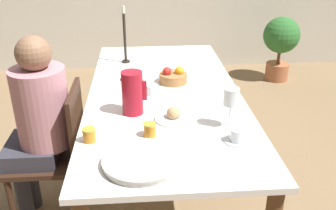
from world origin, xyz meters
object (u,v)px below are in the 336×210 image
(teacup_near_person, at_px, (238,136))
(teacup_across, at_px, (152,91))
(wine_glass_water, at_px, (231,98))
(candlestick_tall, at_px, (125,40))
(red_pitcher, at_px, (132,93))
(jam_jar_red, at_px, (150,129))
(fruit_bowl, at_px, (173,77))
(chair_person_side, at_px, (58,151))
(serving_tray, at_px, (141,161))
(potted_plant, at_px, (281,41))
(bread_plate, at_px, (174,116))
(jam_jar_amber, at_px, (89,134))
(person_seated, at_px, (38,118))

(teacup_near_person, height_order, teacup_across, same)
(wine_glass_water, height_order, candlestick_tall, candlestick_tall)
(red_pitcher, bearing_deg, candlestick_tall, 94.07)
(candlestick_tall, bearing_deg, jam_jar_red, -82.61)
(teacup_across, bearing_deg, teacup_near_person, -56.00)
(candlestick_tall, bearing_deg, fruit_bowl, -53.35)
(chair_person_side, distance_m, wine_glass_water, 1.09)
(teacup_across, relative_size, serving_tray, 0.37)
(fruit_bowl, xyz_separation_m, candlestick_tall, (-0.32, 0.42, 0.13))
(fruit_bowl, bearing_deg, jam_jar_red, -104.31)
(fruit_bowl, distance_m, potted_plant, 2.36)
(teacup_across, xyz_separation_m, serving_tray, (-0.07, -0.71, -0.01))
(candlestick_tall, bearing_deg, bread_plate, -73.87)
(jam_jar_amber, bearing_deg, potted_plant, 53.83)
(wine_glass_water, xyz_separation_m, serving_tray, (-0.45, -0.30, -0.14))
(person_seated, xyz_separation_m, bread_plate, (0.76, -0.20, 0.09))
(person_seated, distance_m, teacup_near_person, 1.13)
(teacup_across, bearing_deg, serving_tray, -95.74)
(chair_person_side, distance_m, potted_plant, 3.04)
(jam_jar_amber, xyz_separation_m, fruit_bowl, (0.46, 0.71, 0.00))
(wine_glass_water, relative_size, potted_plant, 0.28)
(wine_glass_water, distance_m, jam_jar_red, 0.42)
(teacup_near_person, bearing_deg, serving_tray, -161.55)
(teacup_near_person, distance_m, jam_jar_amber, 0.70)
(jam_jar_amber, relative_size, candlestick_tall, 0.16)
(fruit_bowl, bearing_deg, potted_plant, 52.65)
(serving_tray, bearing_deg, teacup_across, 84.26)
(teacup_near_person, xyz_separation_m, fruit_bowl, (-0.23, 0.76, 0.01))
(jam_jar_red, height_order, potted_plant, jam_jar_red)
(red_pitcher, xyz_separation_m, jam_jar_amber, (-0.20, -0.29, -0.08))
(fruit_bowl, bearing_deg, bread_plate, -94.83)
(jam_jar_red, relative_size, fruit_bowl, 0.37)
(red_pitcher, bearing_deg, teacup_near_person, -34.94)
(teacup_near_person, bearing_deg, jam_jar_red, 168.00)
(bread_plate, bearing_deg, person_seated, 165.04)
(chair_person_side, xyz_separation_m, red_pitcher, (0.46, -0.11, 0.41))
(person_seated, height_order, fruit_bowl, person_seated)
(person_seated, bearing_deg, bread_plate, -104.96)
(person_seated, height_order, jam_jar_amber, person_seated)
(bread_plate, relative_size, jam_jar_amber, 2.97)
(person_seated, distance_m, potted_plant, 3.11)
(person_seated, relative_size, serving_tray, 3.46)
(potted_plant, bearing_deg, jam_jar_red, -122.10)
(red_pitcher, bearing_deg, bread_plate, -24.09)
(person_seated, height_order, serving_tray, person_seated)
(wine_glass_water, relative_size, teacup_near_person, 1.69)
(person_seated, xyz_separation_m, red_pitcher, (0.54, -0.11, 0.19))
(teacup_near_person, xyz_separation_m, jam_jar_red, (-0.41, 0.09, 0.01))
(serving_tray, bearing_deg, person_seated, 134.11)
(red_pitcher, distance_m, jam_jar_amber, 0.36)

